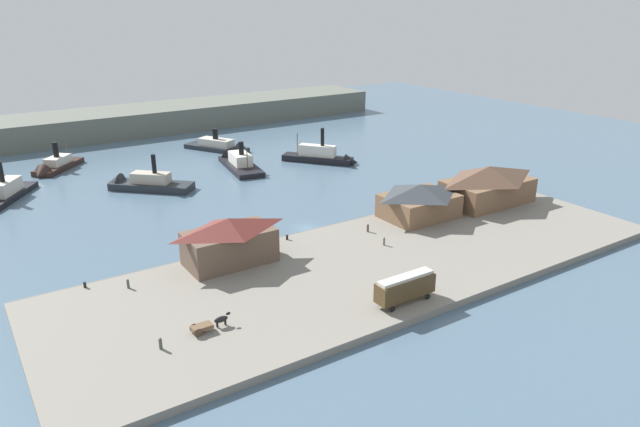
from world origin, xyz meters
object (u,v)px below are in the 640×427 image
object	(u,v)px
ferry_departing_north	(141,184)
ferry_near_quay	(224,147)
ferry_shed_west_terminal	(229,240)
street_tram	(405,287)
pedestrian_by_tram	(368,228)
mooring_post_east	(85,285)
ferry_shed_central_terminal	(488,184)
ferry_shed_east_terminal	(419,201)
ferry_mid_harbor	(237,161)
pedestrian_walking_east	(161,344)
pedestrian_near_cart	(128,284)
mooring_post_center_west	(287,237)
horse_cart	(209,324)
ferry_approaching_east	(324,157)
ferry_moored_east	(54,167)
pedestrian_walking_west	(384,241)
ferry_moored_west	(2,196)

from	to	relation	value
ferry_departing_north	ferry_near_quay	xyz separation A→B (m)	(32.53, 23.66, -0.14)
ferry_shed_west_terminal	street_tram	bearing A→B (deg)	-59.71
pedestrian_by_tram	ferry_near_quay	size ratio (longest dim) A/B	0.08
mooring_post_east	ferry_shed_central_terminal	bearing A→B (deg)	-4.39
ferry_shed_west_terminal	ferry_shed_east_terminal	distance (m)	41.94
pedestrian_by_tram	ferry_mid_harbor	size ratio (longest dim) A/B	0.07
ferry_shed_west_terminal	ferry_shed_central_terminal	xyz separation A→B (m)	(60.64, -2.41, 0.14)
ferry_shed_central_terminal	pedestrian_walking_east	size ratio (longest dim) A/B	11.24
pedestrian_near_cart	pedestrian_walking_east	xyz separation A→B (m)	(-1.41, -19.25, 0.06)
mooring_post_east	ferry_mid_harbor	size ratio (longest dim) A/B	0.04
street_tram	mooring_post_center_west	size ratio (longest dim) A/B	10.81
pedestrian_near_cart	ferry_departing_north	size ratio (longest dim) A/B	0.08
horse_cart	pedestrian_by_tram	distance (m)	43.22
street_tram	mooring_post_east	distance (m)	49.45
ferry_shed_central_terminal	ferry_approaching_east	world-z (taller)	ferry_approaching_east
ferry_shed_west_terminal	ferry_departing_north	size ratio (longest dim) A/B	0.76
ferry_approaching_east	ferry_moored_east	size ratio (longest dim) A/B	1.19
ferry_shed_east_terminal	mooring_post_center_west	size ratio (longest dim) A/B	16.44
street_tram	horse_cart	distance (m)	28.75
ferry_near_quay	pedestrian_near_cart	bearing A→B (deg)	-123.69
ferry_shed_east_terminal	ferry_departing_north	world-z (taller)	ferry_departing_north
ferry_shed_west_terminal	pedestrian_walking_east	size ratio (longest dim) A/B	8.54
ferry_shed_east_terminal	pedestrian_by_tram	bearing A→B (deg)	-176.83
ferry_shed_east_terminal	ferry_moored_east	xyz separation A→B (m)	(-55.74, 82.06, -3.51)
horse_cart	ferry_departing_north	size ratio (longest dim) A/B	0.29
ferry_shed_east_terminal	pedestrian_walking_east	size ratio (longest dim) A/B	8.40
pedestrian_walking_west	pedestrian_by_tram	size ratio (longest dim) A/B	0.95
horse_cart	ferry_approaching_east	size ratio (longest dim) A/B	0.29
ferry_shed_west_terminal	pedestrian_near_cart	xyz separation A→B (m)	(-17.31, 0.09, -3.32)
pedestrian_walking_west	ferry_moored_west	xyz separation A→B (m)	(-55.08, 69.04, -0.48)
mooring_post_east	pedestrian_walking_west	bearing A→B (deg)	-14.24
street_tram	ferry_moored_west	bearing A→B (deg)	116.80
pedestrian_walking_west	ferry_moored_east	xyz separation A→B (m)	(-40.47, 89.64, -0.69)
ferry_shed_west_terminal	street_tram	xyz separation A→B (m)	(15.68, -26.84, -1.57)
street_tram	horse_cart	world-z (taller)	street_tram
horse_cart	ferry_mid_harbor	world-z (taller)	ferry_mid_harbor
horse_cart	ferry_approaching_east	bearing A→B (deg)	46.68
mooring_post_east	ferry_approaching_east	distance (m)	87.09
pedestrian_walking_east	mooring_post_east	world-z (taller)	pedestrian_walking_east
pedestrian_near_cart	ferry_moored_west	world-z (taller)	ferry_moored_west
ferry_approaching_east	ferry_near_quay	distance (m)	32.96
ferry_departing_north	ferry_moored_east	xyz separation A→B (m)	(-14.92, 28.22, -0.13)
mooring_post_center_west	ferry_moored_east	size ratio (longest dim) A/B	0.05
pedestrian_near_cart	pedestrian_walking_west	xyz separation A→B (m)	(43.96, -8.67, 0.00)
ferry_moored_east	pedestrian_walking_west	bearing A→B (deg)	-65.70
mooring_post_center_west	ferry_moored_west	size ratio (longest dim) A/B	0.04
ferry_near_quay	pedestrian_walking_east	bearing A→B (deg)	-118.69
ferry_shed_west_terminal	ferry_moored_west	distance (m)	66.92
pedestrian_walking_east	mooring_post_east	bearing A→B (deg)	100.26
horse_cart	pedestrian_by_tram	xyz separation A→B (m)	(39.92, 16.57, -0.14)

